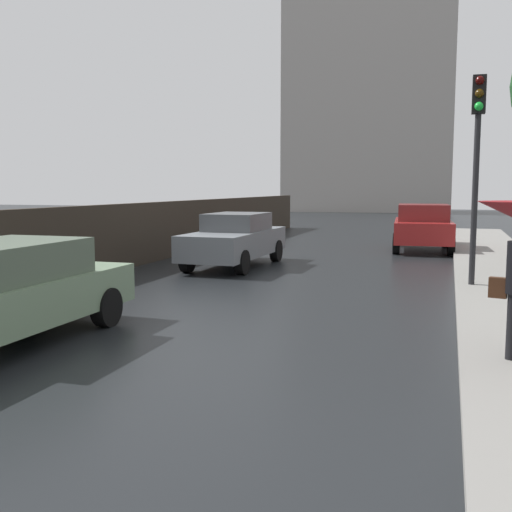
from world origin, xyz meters
TOP-DOWN VIEW (x-y plane):
  - car_red_near_kerb at (3.00, 20.06)m, footprint 2.12×4.14m
  - car_grey_mid_road at (-1.66, 14.33)m, footprint 1.75×4.39m
  - traffic_light at (4.32, 12.10)m, footprint 0.26×0.39m
  - distant_tower at (-3.36, 53.17)m, footprint 14.65×7.61m

SIDE VIEW (x-z plane):
  - car_grey_mid_road at x=-1.66m, z-range 0.02..1.45m
  - car_red_near_kerb at x=3.00m, z-range 0.02..1.59m
  - traffic_light at x=4.32m, z-range 0.96..5.17m
  - distant_tower at x=-3.36m, z-range -1.58..20.36m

